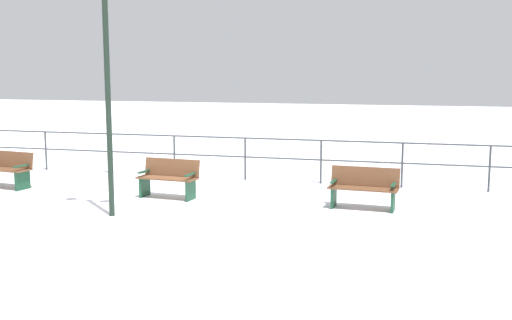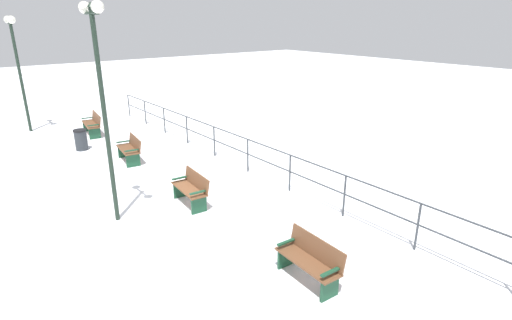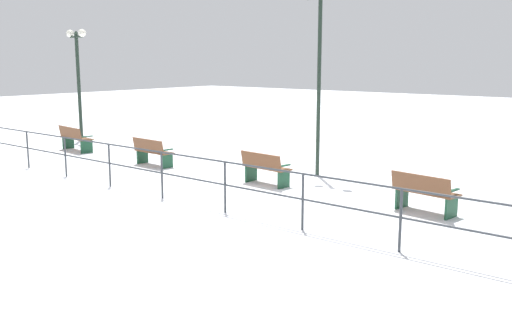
{
  "view_description": "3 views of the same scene",
  "coord_description": "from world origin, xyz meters",
  "px_view_note": "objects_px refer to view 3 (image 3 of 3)",
  "views": [
    {
      "loc": [
        12.57,
        5.63,
        2.86
      ],
      "look_at": [
        -1.5,
        1.64,
        0.72
      ],
      "focal_mm": 42.85,
      "sensor_mm": 36.0,
      "label": 1
    },
    {
      "loc": [
        4.82,
        8.93,
        4.81
      ],
      "look_at": [
        -2.1,
        0.16,
        0.86
      ],
      "focal_mm": 28.3,
      "sensor_mm": 36.0,
      "label": 2
    },
    {
      "loc": [
        -11.48,
        -9.04,
        3.28
      ],
      "look_at": [
        -1.3,
        -0.75,
        0.93
      ],
      "focal_mm": 39.86,
      "sensor_mm": 36.0,
      "label": 3
    }
  ],
  "objects_px": {
    "bench_fourth": "(152,152)",
    "bench_third": "(265,168)",
    "lamppost_far": "(78,64)",
    "bench_fifth": "(75,138)",
    "bench_second": "(424,193)",
    "lamppost_middle": "(320,48)"
  },
  "relations": [
    {
      "from": "bench_fourth",
      "to": "lamppost_middle",
      "type": "bearing_deg",
      "value": -63.96
    },
    {
      "from": "bench_second",
      "to": "bench_third",
      "type": "distance_m",
      "value": 4.38
    },
    {
      "from": "bench_second",
      "to": "lamppost_far",
      "type": "relative_size",
      "value": 0.33
    },
    {
      "from": "bench_third",
      "to": "lamppost_far",
      "type": "height_order",
      "value": "lamppost_far"
    },
    {
      "from": "bench_fourth",
      "to": "lamppost_far",
      "type": "bearing_deg",
      "value": 76.53
    },
    {
      "from": "bench_fifth",
      "to": "lamppost_far",
      "type": "xyz_separation_m",
      "value": [
        1.86,
        2.37,
        2.6
      ]
    },
    {
      "from": "lamppost_middle",
      "to": "bench_fifth",
      "type": "bearing_deg",
      "value": 101.51
    },
    {
      "from": "lamppost_far",
      "to": "bench_fifth",
      "type": "bearing_deg",
      "value": -128.12
    },
    {
      "from": "bench_third",
      "to": "bench_fourth",
      "type": "xyz_separation_m",
      "value": [
        -0.08,
        4.38,
        -0.01
      ]
    },
    {
      "from": "bench_fourth",
      "to": "bench_third",
      "type": "bearing_deg",
      "value": -85.81
    },
    {
      "from": "bench_second",
      "to": "bench_fourth",
      "type": "distance_m",
      "value": 8.75
    },
    {
      "from": "bench_fifth",
      "to": "bench_fourth",
      "type": "bearing_deg",
      "value": -84.39
    },
    {
      "from": "bench_fourth",
      "to": "lamppost_far",
      "type": "xyz_separation_m",
      "value": [
        2.01,
        6.76,
        2.63
      ]
    },
    {
      "from": "bench_fourth",
      "to": "lamppost_far",
      "type": "height_order",
      "value": "lamppost_far"
    },
    {
      "from": "lamppost_middle",
      "to": "bench_third",
      "type": "bearing_deg",
      "value": 168.96
    },
    {
      "from": "lamppost_far",
      "to": "bench_third",
      "type": "bearing_deg",
      "value": -99.82
    },
    {
      "from": "bench_fourth",
      "to": "bench_second",
      "type": "bearing_deg",
      "value": -86.63
    },
    {
      "from": "bench_fifth",
      "to": "lamppost_far",
      "type": "bearing_deg",
      "value": 59.46
    },
    {
      "from": "bench_second",
      "to": "lamppost_far",
      "type": "xyz_separation_m",
      "value": [
        1.97,
        15.51,
        2.62
      ]
    },
    {
      "from": "bench_fifth",
      "to": "lamppost_far",
      "type": "relative_size",
      "value": 0.38
    },
    {
      "from": "bench_second",
      "to": "bench_fifth",
      "type": "bearing_deg",
      "value": 97.24
    },
    {
      "from": "bench_second",
      "to": "lamppost_far",
      "type": "bearing_deg",
      "value": 90.48
    }
  ]
}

